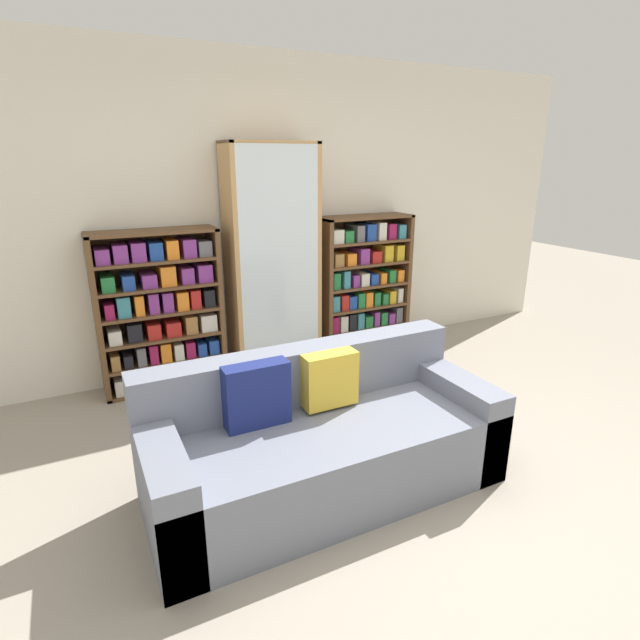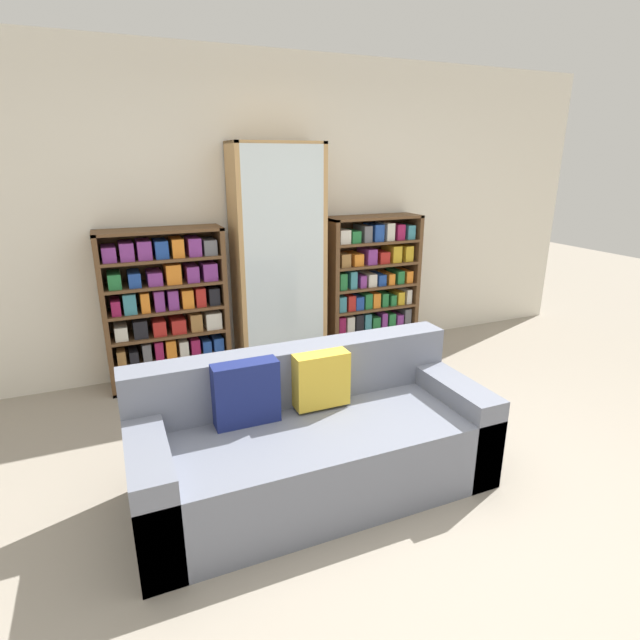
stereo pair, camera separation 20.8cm
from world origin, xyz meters
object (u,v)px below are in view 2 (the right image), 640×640
couch (312,442)px  bookshelf_right (371,287)px  display_cabinet (278,261)px  wine_bottle (360,355)px  bookshelf_left (167,309)px

couch → bookshelf_right: size_ratio=1.50×
couch → display_cabinet: display_cabinet is taller
couch → wine_bottle: bearing=53.2°
couch → bookshelf_left: bearing=106.7°
couch → display_cabinet: size_ratio=1.01×
bookshelf_left → bookshelf_right: bookshelf_right is taller
display_cabinet → bookshelf_right: size_ratio=1.49×
wine_bottle → bookshelf_left: bearing=164.5°
display_cabinet → bookshelf_right: display_cabinet is taller
bookshelf_left → display_cabinet: bearing=-0.9°
bookshelf_left → bookshelf_right: size_ratio=0.99×
bookshelf_left → display_cabinet: size_ratio=0.66×
bookshelf_right → wine_bottle: size_ratio=3.65×
bookshelf_left → display_cabinet: 1.03m
bookshelf_right → wine_bottle: bearing=-127.6°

